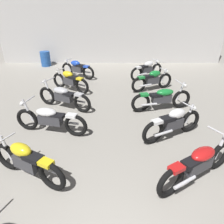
% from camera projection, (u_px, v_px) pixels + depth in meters
% --- Properties ---
extents(back_wall, '(13.42, 0.24, 3.60)m').
position_uv_depth(back_wall, '(112.00, 32.00, 12.43)').
color(back_wall, '#BCBAB7').
rests_on(back_wall, ground).
extents(motorcycle_left_row_1, '(1.80, 1.01, 0.88)m').
position_uv_depth(motorcycle_left_row_1, '(27.00, 161.00, 4.29)').
color(motorcycle_left_row_1, black).
rests_on(motorcycle_left_row_1, ground).
extents(motorcycle_left_row_2, '(2.14, 0.77, 0.97)m').
position_uv_depth(motorcycle_left_row_2, '(51.00, 119.00, 5.87)').
color(motorcycle_left_row_2, black).
rests_on(motorcycle_left_row_2, ground).
extents(motorcycle_left_row_3, '(2.01, 1.09, 0.97)m').
position_uv_depth(motorcycle_left_row_3, '(64.00, 96.00, 7.29)').
color(motorcycle_left_row_3, black).
rests_on(motorcycle_left_row_3, ground).
extents(motorcycle_left_row_4, '(1.71, 1.16, 0.88)m').
position_uv_depth(motorcycle_left_row_4, '(70.00, 80.00, 8.77)').
color(motorcycle_left_row_4, black).
rests_on(motorcycle_left_row_4, ground).
extents(motorcycle_left_row_5, '(1.78, 1.05, 0.88)m').
position_uv_depth(motorcycle_left_row_5, '(78.00, 69.00, 10.37)').
color(motorcycle_left_row_5, black).
rests_on(motorcycle_left_row_5, ground).
extents(motorcycle_right_row_1, '(1.91, 1.23, 0.97)m').
position_uv_depth(motorcycle_right_row_1, '(199.00, 163.00, 4.23)').
color(motorcycle_right_row_1, black).
rests_on(motorcycle_right_row_1, ground).
extents(motorcycle_right_row_2, '(1.81, 0.99, 0.88)m').
position_uv_depth(motorcycle_right_row_2, '(174.00, 123.00, 5.66)').
color(motorcycle_right_row_2, black).
rests_on(motorcycle_right_row_2, ground).
extents(motorcycle_right_row_3, '(2.14, 0.79, 0.97)m').
position_uv_depth(motorcycle_right_row_3, '(163.00, 98.00, 7.16)').
color(motorcycle_right_row_3, black).
rests_on(motorcycle_right_row_3, ground).
extents(motorcycle_right_row_4, '(1.85, 0.88, 0.88)m').
position_uv_depth(motorcycle_right_row_4, '(153.00, 80.00, 8.84)').
color(motorcycle_right_row_4, black).
rests_on(motorcycle_right_row_4, ground).
extents(motorcycle_right_row_5, '(1.71, 1.16, 0.88)m').
position_uv_depth(motorcycle_right_row_5, '(148.00, 69.00, 10.23)').
color(motorcycle_right_row_5, black).
rests_on(motorcycle_right_row_5, ground).
extents(oil_drum, '(0.59, 0.59, 0.85)m').
position_uv_depth(oil_drum, '(46.00, 59.00, 12.35)').
color(oil_drum, '#23519E').
rests_on(oil_drum, ground).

